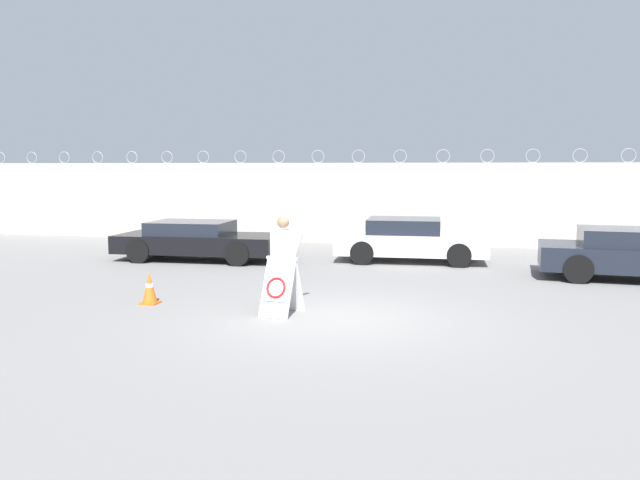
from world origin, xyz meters
name	(u,v)px	position (x,y,z in m)	size (l,w,h in m)	color
ground_plane	(338,319)	(0.00, 0.00, 0.00)	(90.00, 90.00, 0.00)	gray
perimeter_wall	(399,204)	(0.00, 11.15, 1.44)	(36.00, 0.30, 3.32)	#ADA8A0
barricade_sign	(281,286)	(-1.10, 0.10, 0.54)	(0.73, 0.88, 1.08)	white
security_guard	(283,256)	(-1.23, 0.74, 0.99)	(0.61, 0.58, 1.77)	black
traffic_cone_near	(150,288)	(-3.92, 0.40, 0.32)	(0.34, 0.34, 0.64)	orange
parked_car_front_coupe	(197,240)	(-5.42, 6.12, 0.59)	(4.79, 2.11, 1.14)	black
parked_car_rear_sedan	(410,240)	(0.68, 7.24, 0.63)	(4.34, 2.16, 1.24)	black
parked_car_far_side	(634,254)	(6.22, 5.41, 0.63)	(4.57, 2.27, 1.24)	black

